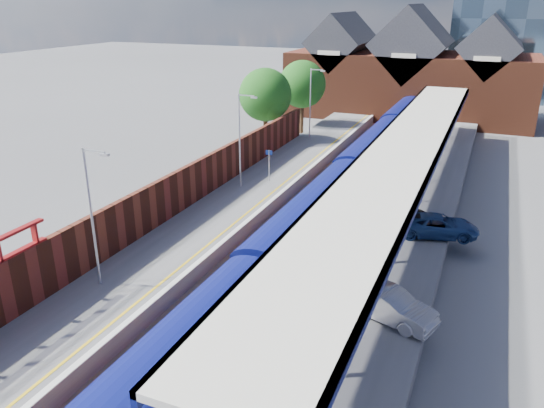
{
  "coord_description": "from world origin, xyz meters",
  "views": [
    {
      "loc": [
        10.37,
        -12.1,
        14.23
      ],
      "look_at": [
        -1.27,
        15.67,
        2.6
      ],
      "focal_mm": 35.0,
      "sensor_mm": 36.0,
      "label": 1
    }
  ],
  "objects_px": {
    "lamp_post_b": "(93,210)",
    "lamp_post_d": "(312,100)",
    "parked_car_dark": "(417,220)",
    "lamp_post_c": "(241,135)",
    "platform_sign": "(269,160)",
    "parked_car_blue": "(438,226)",
    "parked_car_silver": "(388,305)",
    "train": "(350,179)"
  },
  "relations": [
    {
      "from": "lamp_post_b",
      "to": "lamp_post_d",
      "type": "relative_size",
      "value": 1.0
    },
    {
      "from": "lamp_post_d",
      "to": "parked_car_dark",
      "type": "xyz_separation_m",
      "value": [
        13.35,
        -18.9,
        -3.41
      ]
    },
    {
      "from": "lamp_post_c",
      "to": "platform_sign",
      "type": "relative_size",
      "value": 2.8
    },
    {
      "from": "lamp_post_c",
      "to": "lamp_post_d",
      "type": "relative_size",
      "value": 1.0
    },
    {
      "from": "lamp_post_b",
      "to": "parked_car_dark",
      "type": "xyz_separation_m",
      "value": [
        13.35,
        13.1,
        -3.41
      ]
    },
    {
      "from": "lamp_post_d",
      "to": "parked_car_blue",
      "type": "xyz_separation_m",
      "value": [
        14.67,
        -19.56,
        -3.33
      ]
    },
    {
      "from": "platform_sign",
      "to": "parked_car_blue",
      "type": "bearing_deg",
      "value": -22.7
    },
    {
      "from": "lamp_post_c",
      "to": "parked_car_silver",
      "type": "bearing_deg",
      "value": -44.79
    },
    {
      "from": "train",
      "to": "lamp_post_d",
      "type": "relative_size",
      "value": 9.42
    },
    {
      "from": "parked_car_silver",
      "to": "parked_car_blue",
      "type": "distance_m",
      "value": 10.06
    },
    {
      "from": "platform_sign",
      "to": "train",
      "type": "bearing_deg",
      "value": -2.73
    },
    {
      "from": "train",
      "to": "parked_car_blue",
      "type": "bearing_deg",
      "value": -37.65
    },
    {
      "from": "parked_car_silver",
      "to": "lamp_post_b",
      "type": "bearing_deg",
      "value": 118.83
    },
    {
      "from": "lamp_post_b",
      "to": "platform_sign",
      "type": "height_order",
      "value": "lamp_post_b"
    },
    {
      "from": "lamp_post_b",
      "to": "parked_car_dark",
      "type": "distance_m",
      "value": 19.01
    },
    {
      "from": "platform_sign",
      "to": "lamp_post_d",
      "type": "bearing_deg",
      "value": 95.56
    },
    {
      "from": "lamp_post_c",
      "to": "parked_car_silver",
      "type": "height_order",
      "value": "lamp_post_c"
    },
    {
      "from": "train",
      "to": "parked_car_silver",
      "type": "height_order",
      "value": "train"
    },
    {
      "from": "lamp_post_d",
      "to": "platform_sign",
      "type": "relative_size",
      "value": 2.8
    },
    {
      "from": "lamp_post_d",
      "to": "platform_sign",
      "type": "xyz_separation_m",
      "value": [
        1.36,
        -14.0,
        -2.3
      ]
    },
    {
      "from": "lamp_post_c",
      "to": "lamp_post_d",
      "type": "bearing_deg",
      "value": 90.0
    },
    {
      "from": "platform_sign",
      "to": "parked_car_silver",
      "type": "xyz_separation_m",
      "value": [
        12.32,
        -15.58,
        -0.98
      ]
    },
    {
      "from": "lamp_post_d",
      "to": "parked_car_blue",
      "type": "relative_size",
      "value": 1.48
    },
    {
      "from": "lamp_post_d",
      "to": "parked_car_dark",
      "type": "height_order",
      "value": "lamp_post_d"
    },
    {
      "from": "train",
      "to": "parked_car_silver",
      "type": "relative_size",
      "value": 15.19
    },
    {
      "from": "parked_car_blue",
      "to": "lamp_post_c",
      "type": "bearing_deg",
      "value": 62.85
    },
    {
      "from": "train",
      "to": "lamp_post_d",
      "type": "xyz_separation_m",
      "value": [
        -7.86,
        14.31,
        2.87
      ]
    },
    {
      "from": "platform_sign",
      "to": "parked_car_dark",
      "type": "xyz_separation_m",
      "value": [
        11.98,
        -4.9,
        -1.11
      ]
    },
    {
      "from": "lamp_post_b",
      "to": "parked_car_silver",
      "type": "xyz_separation_m",
      "value": [
        13.68,
        2.42,
        -3.28
      ]
    },
    {
      "from": "train",
      "to": "platform_sign",
      "type": "relative_size",
      "value": 26.37
    },
    {
      "from": "lamp_post_b",
      "to": "parked_car_blue",
      "type": "bearing_deg",
      "value": 40.29
    },
    {
      "from": "lamp_post_d",
      "to": "platform_sign",
      "type": "height_order",
      "value": "lamp_post_d"
    },
    {
      "from": "lamp_post_c",
      "to": "parked_car_blue",
      "type": "distance_m",
      "value": 15.46
    },
    {
      "from": "lamp_post_c",
      "to": "parked_car_blue",
      "type": "relative_size",
      "value": 1.48
    },
    {
      "from": "platform_sign",
      "to": "parked_car_silver",
      "type": "bearing_deg",
      "value": -51.67
    },
    {
      "from": "platform_sign",
      "to": "lamp_post_c",
      "type": "bearing_deg",
      "value": -124.26
    },
    {
      "from": "lamp_post_d",
      "to": "parked_car_silver",
      "type": "distance_m",
      "value": 32.75
    },
    {
      "from": "train",
      "to": "lamp_post_b",
      "type": "xyz_separation_m",
      "value": [
        -7.86,
        -17.69,
        2.87
      ]
    },
    {
      "from": "parked_car_silver",
      "to": "train",
      "type": "bearing_deg",
      "value": 39.66
    },
    {
      "from": "lamp_post_d",
      "to": "parked_car_silver",
      "type": "bearing_deg",
      "value": -65.18
    },
    {
      "from": "lamp_post_d",
      "to": "parked_car_dark",
      "type": "distance_m",
      "value": 23.39
    },
    {
      "from": "lamp_post_c",
      "to": "platform_sign",
      "type": "bearing_deg",
      "value": 55.74
    }
  ]
}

